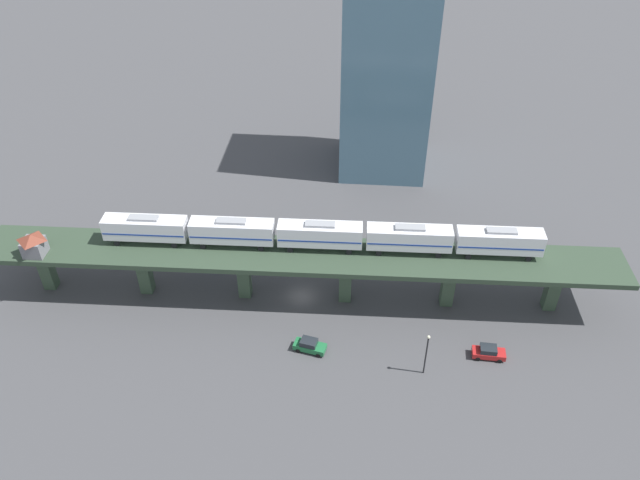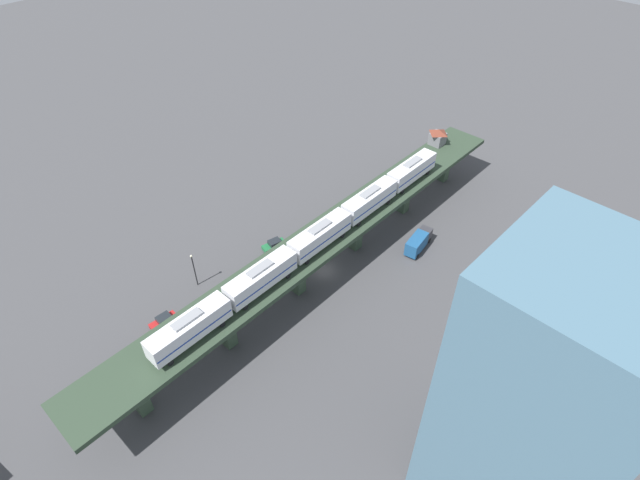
# 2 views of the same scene
# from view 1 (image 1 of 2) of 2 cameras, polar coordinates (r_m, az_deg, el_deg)

# --- Properties ---
(ground_plane) EXTENTS (400.00, 400.00, 0.00)m
(ground_plane) POSITION_cam_1_polar(r_m,az_deg,el_deg) (94.40, -1.68, -5.18)
(ground_plane) COLOR #424244
(elevated_viaduct) EXTENTS (10.39, 92.16, 8.31)m
(elevated_viaduct) POSITION_cam_1_polar(r_m,az_deg,el_deg) (89.74, -1.88, -1.84)
(elevated_viaduct) COLOR #2C3D2C
(elevated_viaduct) RESTS_ON ground
(subway_train) EXTENTS (4.18, 62.45, 4.45)m
(subway_train) POSITION_cam_1_polar(r_m,az_deg,el_deg) (88.35, 0.00, 0.53)
(subway_train) COLOR silver
(subway_train) RESTS_ON elevated_viaduct
(signal_hut) EXTENTS (3.29, 3.29, 3.40)m
(signal_hut) POSITION_cam_1_polar(r_m,az_deg,el_deg) (96.60, -24.75, -0.35)
(signal_hut) COLOR slate
(signal_hut) RESTS_ON elevated_viaduct
(street_car_green) EXTENTS (2.73, 4.69, 1.89)m
(street_car_green) POSITION_cam_1_polar(r_m,az_deg,el_deg) (86.04, -0.96, -9.62)
(street_car_green) COLOR #1E6638
(street_car_green) RESTS_ON ground
(street_car_red) EXTENTS (2.11, 4.48, 1.89)m
(street_car_red) POSITION_cam_1_polar(r_m,az_deg,el_deg) (88.18, 15.16, -9.87)
(street_car_red) COLOR #AD1E1E
(street_car_red) RESTS_ON ground
(delivery_truck) EXTENTS (3.42, 7.47, 3.20)m
(delivery_truck) POSITION_cam_1_polar(r_m,az_deg,el_deg) (102.28, -10.22, -0.66)
(delivery_truck) COLOR #333338
(delivery_truck) RESTS_ON ground
(street_lamp) EXTENTS (0.44, 0.44, 6.94)m
(street_lamp) POSITION_cam_1_polar(r_m,az_deg,el_deg) (82.17, 9.71, -10.00)
(street_lamp) COLOR black
(street_lamp) RESTS_ON ground
(office_tower) EXTENTS (16.00, 16.00, 36.00)m
(office_tower) POSITION_cam_1_polar(r_m,az_deg,el_deg) (118.42, 6.10, 14.46)
(office_tower) COLOR slate
(office_tower) RESTS_ON ground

